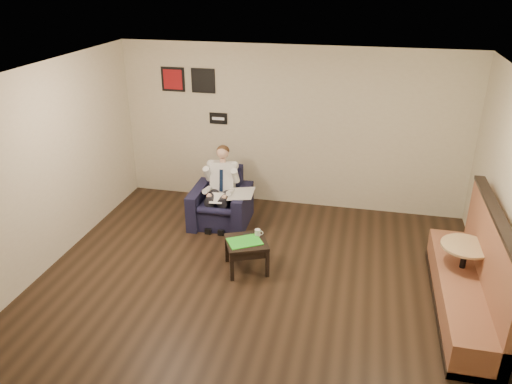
% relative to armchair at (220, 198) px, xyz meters
% --- Properties ---
extents(ground, '(6.00, 6.00, 0.00)m').
position_rel_armchair_xyz_m(ground, '(0.99, -1.95, -0.45)').
color(ground, black).
rests_on(ground, ground).
extents(wall_back, '(6.00, 0.02, 2.80)m').
position_rel_armchair_xyz_m(wall_back, '(0.99, 1.05, 0.95)').
color(wall_back, beige).
rests_on(wall_back, ground).
extents(wall_left, '(0.02, 6.00, 2.80)m').
position_rel_armchair_xyz_m(wall_left, '(-2.01, -1.95, 0.95)').
color(wall_left, beige).
rests_on(wall_left, ground).
extents(ceiling, '(6.00, 6.00, 0.02)m').
position_rel_armchair_xyz_m(ceiling, '(0.99, -1.95, 2.35)').
color(ceiling, white).
rests_on(ceiling, wall_back).
extents(seating_sign, '(0.32, 0.02, 0.20)m').
position_rel_armchair_xyz_m(seating_sign, '(-0.31, 1.03, 1.05)').
color(seating_sign, black).
rests_on(seating_sign, wall_back).
extents(art_print_left, '(0.42, 0.03, 0.42)m').
position_rel_armchair_xyz_m(art_print_left, '(-1.11, 1.03, 1.70)').
color(art_print_left, maroon).
rests_on(art_print_left, wall_back).
extents(art_print_right, '(0.42, 0.03, 0.42)m').
position_rel_armchair_xyz_m(art_print_right, '(-0.56, 1.03, 1.70)').
color(art_print_right, black).
rests_on(art_print_right, wall_back).
extents(armchair, '(0.95, 0.95, 0.90)m').
position_rel_armchair_xyz_m(armchair, '(0.00, 0.00, 0.00)').
color(armchair, black).
rests_on(armchair, ground).
extents(seated_man, '(0.61, 0.90, 1.23)m').
position_rel_armchair_xyz_m(seated_man, '(0.00, -0.12, 0.17)').
color(seated_man, silver).
rests_on(seated_man, armchair).
extents(lap_papers, '(0.23, 0.31, 0.01)m').
position_rel_armchair_xyz_m(lap_papers, '(0.01, -0.22, 0.10)').
color(lap_papers, white).
rests_on(lap_papers, seated_man).
extents(newspaper, '(0.43, 0.52, 0.01)m').
position_rel_armchair_xyz_m(newspaper, '(0.38, -0.09, 0.16)').
color(newspaper, silver).
rests_on(newspaper, armchair).
extents(side_table, '(0.73, 0.73, 0.45)m').
position_rel_armchair_xyz_m(side_table, '(0.75, -1.28, -0.22)').
color(side_table, black).
rests_on(side_table, ground).
extents(green_folder, '(0.56, 0.51, 0.01)m').
position_rel_armchair_xyz_m(green_folder, '(0.73, -1.31, 0.01)').
color(green_folder, '#30D32A').
rests_on(green_folder, side_table).
extents(coffee_mug, '(0.11, 0.11, 0.10)m').
position_rel_armchair_xyz_m(coffee_mug, '(0.87, -1.09, 0.05)').
color(coffee_mug, white).
rests_on(coffee_mug, side_table).
extents(smartphone, '(0.15, 0.10, 0.01)m').
position_rel_armchair_xyz_m(smartphone, '(0.74, -1.11, 0.01)').
color(smartphone, black).
rests_on(smartphone, side_table).
extents(banquette, '(0.61, 2.54, 1.30)m').
position_rel_armchair_xyz_m(banquette, '(3.58, -1.58, 0.20)').
color(banquette, brown).
rests_on(banquette, ground).
extents(cafe_table, '(0.69, 0.69, 0.76)m').
position_rel_armchair_xyz_m(cafe_table, '(3.59, -1.30, -0.07)').
color(cafe_table, tan).
rests_on(cafe_table, ground).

